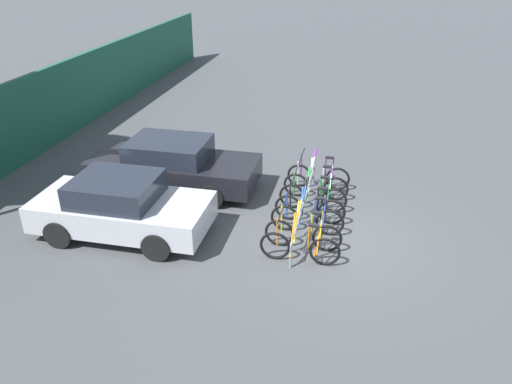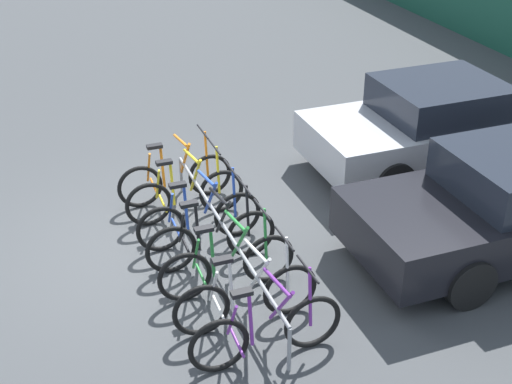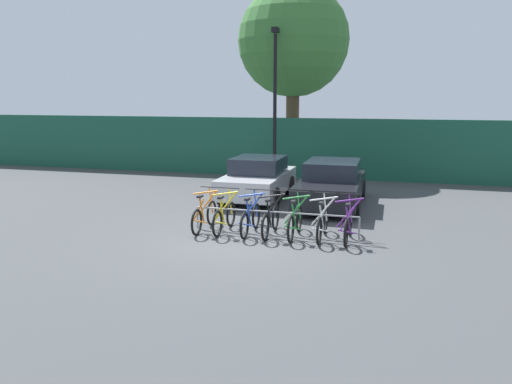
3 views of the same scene
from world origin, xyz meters
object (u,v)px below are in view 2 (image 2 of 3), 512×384
object	(u,v)px
bike_rack	(225,231)
bicycle_white	(247,296)
bicycle_green	(227,264)
bicycle_yellow	(186,195)
bicycle_blue	(200,218)
bicycle_black	(212,238)
bicycle_purple	(267,330)
car_silver	(433,125)
bicycle_orange	(175,178)

from	to	relation	value
bike_rack	bicycle_white	distance (m)	1.21
bicycle_green	bicycle_white	xyz separation A→B (m)	(0.66, 0.00, 0.00)
bicycle_yellow	bicycle_green	bearing A→B (deg)	-1.30
bike_rack	bicycle_blue	size ratio (longest dim) A/B	2.43
bicycle_black	bicycle_purple	bearing A→B (deg)	-2.11
bicycle_green	bicycle_purple	xyz separation A→B (m)	(1.27, 0.00, 0.00)
bicycle_yellow	bicycle_white	world-z (taller)	same
bicycle_green	bicycle_purple	world-z (taller)	same
bicycle_white	bicycle_yellow	bearing A→B (deg)	178.31
bicycle_purple	bicycle_blue	bearing A→B (deg)	179.48
bicycle_black	car_silver	world-z (taller)	car_silver
bike_rack	car_silver	xyz separation A→B (m)	(-1.52, 3.99, 0.20)
bicycle_black	car_silver	size ratio (longest dim) A/B	0.43
bicycle_green	bicycle_white	world-z (taller)	same
bicycle_white	bike_rack	bearing A→B (deg)	171.25
bike_rack	bicycle_green	world-z (taller)	bicycle_green
bicycle_orange	bicycle_white	size ratio (longest dim) A/B	1.00
bicycle_black	bicycle_green	world-z (taller)	same
bicycle_green	car_silver	size ratio (longest dim) A/B	0.43
bicycle_green	bicycle_purple	distance (m)	1.27
bicycle_black	bicycle_blue	bearing A→B (deg)	177.89
bicycle_white	bicycle_purple	bearing A→B (deg)	-1.69
bicycle_white	bicycle_purple	world-z (taller)	same
bicycle_orange	bicycle_blue	world-z (taller)	same
bike_rack	car_silver	world-z (taller)	car_silver
bicycle_blue	bicycle_black	distance (m)	0.51
bicycle_yellow	bicycle_blue	xyz separation A→B (m)	(0.68, 0.00, 0.00)
bicycle_purple	bike_rack	bearing A→B (deg)	174.78
bicycle_orange	bicycle_black	distance (m)	1.73
bicycle_orange	bicycle_green	world-z (taller)	same
bike_rack	bicycle_white	bearing A→B (deg)	-7.07
bike_rack	bicycle_purple	size ratio (longest dim) A/B	2.43
bicycle_black	bicycle_white	world-z (taller)	same
bicycle_orange	bicycle_purple	world-z (taller)	same
bike_rack	bicycle_yellow	size ratio (longest dim) A/B	2.43
bicycle_orange	bicycle_green	size ratio (longest dim) A/B	1.00
bicycle_blue	car_silver	world-z (taller)	car_silver
bicycle_orange	bicycle_blue	xyz separation A→B (m)	(1.22, 0.00, 0.00)
bicycle_orange	bicycle_green	distance (m)	2.35
bicycle_white	bicycle_blue	bearing A→B (deg)	178.31
bicycle_black	bicycle_orange	bearing A→B (deg)	177.89
car_silver	bicycle_black	bearing A→B (deg)	-70.72
bicycle_green	car_silver	world-z (taller)	car_silver
bicycle_yellow	bicycle_black	xyz separation A→B (m)	(1.20, 0.00, 0.00)
bike_rack	car_silver	size ratio (longest dim) A/B	1.05
bike_rack	bicycle_purple	distance (m)	1.82
bicycle_yellow	bicycle_black	bearing A→B (deg)	-1.30
bicycle_yellow	bicycle_purple	distance (m)	3.08
bicycle_black	bicycle_purple	xyz separation A→B (m)	(1.88, 0.00, 0.00)
bicycle_blue	bicycle_white	size ratio (longest dim) A/B	1.00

